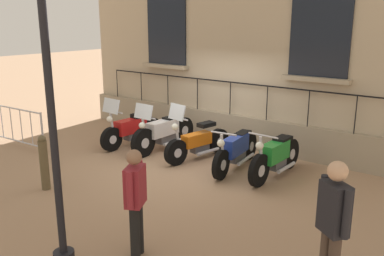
{
  "coord_description": "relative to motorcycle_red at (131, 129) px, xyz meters",
  "views": [
    {
      "loc": [
        7.31,
        5.63,
        3.27
      ],
      "look_at": [
        -0.16,
        0.0,
        0.8
      ],
      "focal_mm": 39.09,
      "sensor_mm": 36.0,
      "label": 1
    }
  ],
  "objects": [
    {
      "name": "ground_plane",
      "position": [
        0.2,
        2.02,
        -0.44
      ],
      "size": [
        60.0,
        60.0,
        0.0
      ],
      "primitive_type": "plane",
      "color": "#9E7A5B"
    },
    {
      "name": "motorcycle_red",
      "position": [
        0.0,
        0.0,
        0.0
      ],
      "size": [
        2.02,
        0.69,
        1.34
      ],
      "color": "black",
      "rests_on": "ground_plane"
    },
    {
      "name": "motorcycle_white",
      "position": [
        -0.21,
        0.93,
        0.02
      ],
      "size": [
        2.21,
        0.66,
        1.3
      ],
      "color": "black",
      "rests_on": "ground_plane"
    },
    {
      "name": "motorcycle_orange",
      "position": [
        -0.15,
        2.04,
        -0.03
      ],
      "size": [
        1.98,
        0.68,
        1.42
      ],
      "color": "black",
      "rests_on": "ground_plane"
    },
    {
      "name": "motorcycle_blue",
      "position": [
        -0.12,
        3.13,
        -0.0
      ],
      "size": [
        2.15,
        0.58,
        0.99
      ],
      "color": "black",
      "rests_on": "ground_plane"
    },
    {
      "name": "motorcycle_green",
      "position": [
        -0.19,
        4.05,
        0.01
      ],
      "size": [
        2.04,
        0.65,
        1.05
      ],
      "color": "black",
      "rests_on": "ground_plane"
    },
    {
      "name": "lamppost",
      "position": [
        4.56,
        3.27,
        2.85
      ],
      "size": [
        0.37,
        1.07,
        4.21
      ],
      "color": "black",
      "rests_on": "ground_plane"
    },
    {
      "name": "crowd_barrier",
      "position": [
        1.88,
        -2.3,
        0.12
      ],
      "size": [
        0.16,
        2.17,
        1.05
      ],
      "color": "#B7B7BF",
      "rests_on": "ground_plane"
    },
    {
      "name": "bollard",
      "position": [
        3.12,
        0.74,
        0.11
      ],
      "size": [
        0.17,
        0.17,
        1.1
      ],
      "color": "brown",
      "rests_on": "ground_plane"
    },
    {
      "name": "pedestrian_standing",
      "position": [
        3.04,
        6.32,
        0.55
      ],
      "size": [
        0.39,
        0.45,
        1.74
      ],
      "color": "#47382D",
      "rests_on": "ground_plane"
    },
    {
      "name": "pedestrian_walking",
      "position": [
        3.75,
        3.85,
        0.44
      ],
      "size": [
        0.48,
        0.36,
        1.58
      ],
      "color": "black",
      "rests_on": "ground_plane"
    }
  ]
}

